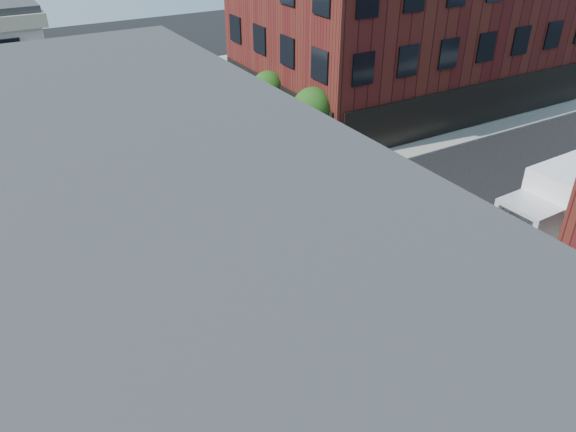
{
  "coord_description": "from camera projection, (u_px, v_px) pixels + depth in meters",
  "views": [
    {
      "loc": [
        -11.61,
        -19.13,
        15.7
      ],
      "look_at": [
        -0.21,
        0.13,
        2.5
      ],
      "focal_mm": 35.0,
      "sensor_mm": 36.0,
      "label": 1
    }
  ],
  "objects": [
    {
      "name": "tree_near",
      "position": [
        314.0,
        110.0,
        36.35
      ],
      "size": [
        2.69,
        2.69,
        4.49
      ],
      "color": "black",
      "rests_on": "ground"
    },
    {
      "name": "tree_far",
      "position": [
        269.0,
        89.0,
        40.95
      ],
      "size": [
        2.43,
        2.43,
        4.07
      ],
      "color": "black",
      "rests_on": "ground"
    },
    {
      "name": "building_ne",
      "position": [
        409.0,
        26.0,
        45.05
      ],
      "size": [
        25.0,
        16.0,
        12.0
      ],
      "primitive_type": "cube",
      "color": "#491212",
      "rests_on": "ground"
    },
    {
      "name": "traffic_cone",
      "position": [
        230.0,
        363.0,
        20.96
      ],
      "size": [
        0.38,
        0.38,
        0.64
      ],
      "rotation": [
        0.0,
        0.0,
        0.09
      ],
      "color": "#D46209",
      "rests_on": "ground"
    },
    {
      "name": "box_truck",
      "position": [
        569.0,
        199.0,
        28.55
      ],
      "size": [
        8.39,
        2.77,
        3.76
      ],
      "rotation": [
        0.0,
        0.0,
        0.03
      ],
      "color": "white",
      "rests_on": "ground"
    },
    {
      "name": "sidewalk_ne",
      "position": [
        370.0,
        81.0,
        51.99
      ],
      "size": [
        30.0,
        30.0,
        0.15
      ],
      "primitive_type": "cube",
      "color": "gray",
      "rests_on": "ground"
    },
    {
      "name": "ground",
      "position": [
        293.0,
        260.0,
        27.25
      ],
      "size": [
        120.0,
        120.0,
        0.0
      ],
      "primitive_type": "plane",
      "color": "black",
      "rests_on": "ground"
    },
    {
      "name": "signal_pole",
      "position": [
        221.0,
        352.0,
        17.9
      ],
      "size": [
        1.29,
        1.24,
        4.6
      ],
      "color": "black",
      "rests_on": "ground"
    }
  ]
}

